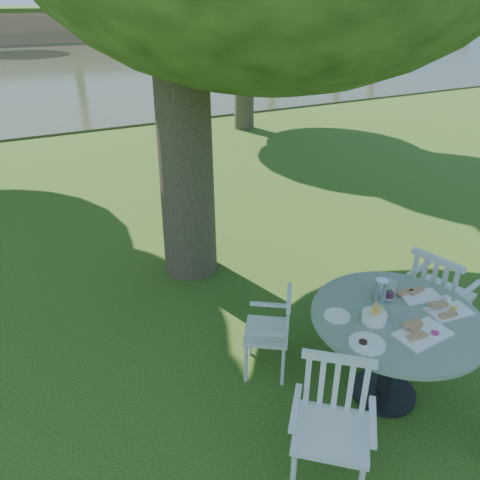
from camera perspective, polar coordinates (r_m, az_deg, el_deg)
ground at (r=5.27m, az=1.02°, el=-9.12°), size 140.00×140.00×0.00m
table at (r=4.13m, az=18.28°, el=-10.62°), size 1.38×1.38×0.86m
chair_ne at (r=4.97m, az=22.81°, el=-5.79°), size 0.59×0.61×1.02m
chair_nw at (r=4.31m, az=4.42°, el=-10.54°), size 0.57×0.58×0.85m
chair_sw at (r=3.50m, az=11.26°, el=-20.07°), size 0.69×0.69×1.00m
tableware at (r=4.02m, az=18.01°, el=-8.03°), size 1.19×0.75×0.22m
river at (r=26.98m, az=-24.28°, el=18.46°), size 100.00×28.00×0.12m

